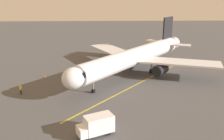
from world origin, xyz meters
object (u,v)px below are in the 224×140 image
Objects in this scene: airplane at (135,57)px; safety_cone_nose_left at (35,81)px; ground_crew_marshaller at (21,90)px; safety_cone_nose_right at (45,77)px; box_truck_near_nose at (96,125)px.

airplane is 61.28× the size of safety_cone_nose_left.
safety_cone_nose_right is (-2.30, -8.92, -0.61)m from ground_crew_marshaller.
ground_crew_marshaller is 0.34× the size of box_truck_near_nose.
safety_cone_nose_right is (-1.27, -3.05, 0.00)m from safety_cone_nose_left.
safety_cone_nose_right is at bearing -104.48° from ground_crew_marshaller.
safety_cone_nose_left is (-1.03, -5.86, -0.61)m from ground_crew_marshaller.
airplane is 21.67m from safety_cone_nose_left.
airplane reaches higher than safety_cone_nose_left.
safety_cone_nose_left is (20.79, 4.86, -3.73)m from airplane.
airplane reaches higher than safety_cone_nose_right.
airplane is 25.94m from box_truck_near_nose.
airplane is at bearing -153.81° from ground_crew_marshaller.
ground_crew_marshaller is 19.56m from box_truck_near_nose.
airplane is 19.71× the size of ground_crew_marshaller.
ground_crew_marshaller reaches higher than safety_cone_nose_right.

